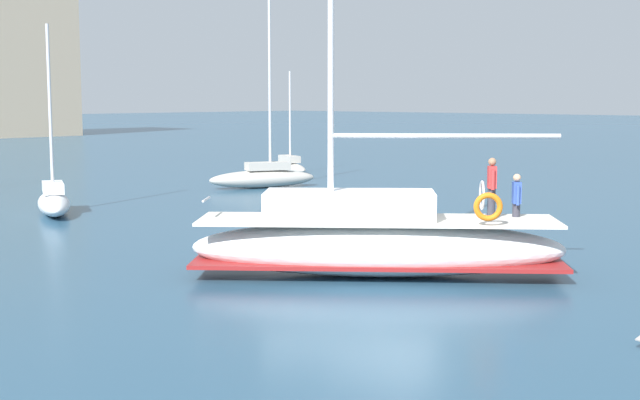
# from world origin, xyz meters

# --- Properties ---
(ground_plane) EXTENTS (400.00, 400.00, 0.00)m
(ground_plane) POSITION_xyz_m (0.00, 0.00, 0.00)
(ground_plane) COLOR #284C66
(main_sailboat) EXTENTS (7.96, 8.93, 13.10)m
(main_sailboat) POSITION_xyz_m (-0.10, 0.63, 0.91)
(main_sailboat) COLOR silver
(main_sailboat) RESTS_ON ground
(moored_sloop_near) EXTENTS (2.57, 4.53, 6.09)m
(moored_sloop_near) POSITION_xyz_m (19.68, 23.39, 0.49)
(moored_sloop_near) COLOR #B7B2A8
(moored_sloop_near) RESTS_ON ground
(moored_cutter_left) EXTENTS (5.59, 3.56, 9.49)m
(moored_cutter_left) POSITION_xyz_m (13.11, 18.65, 0.62)
(moored_cutter_left) COLOR #B7B2A8
(moored_cutter_left) RESTS_ON ground
(moored_cutter_right) EXTENTS (3.46, 5.06, 7.40)m
(moored_cutter_right) POSITION_xyz_m (0.61, 17.45, 0.55)
(moored_cutter_right) COLOR silver
(moored_cutter_right) RESTS_ON ground
(mooring_buoy) EXTENTS (0.78, 0.78, 0.99)m
(mooring_buoy) POSITION_xyz_m (6.01, 3.90, 0.23)
(mooring_buoy) COLOR silver
(mooring_buoy) RESTS_ON ground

